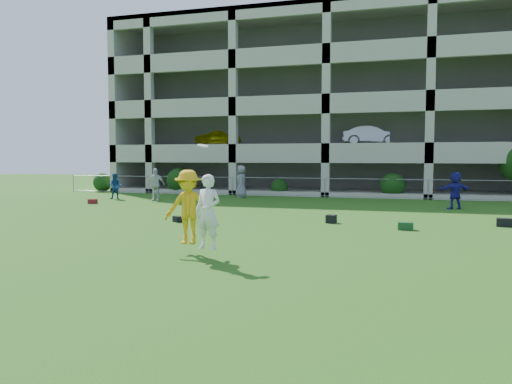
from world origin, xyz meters
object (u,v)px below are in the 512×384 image
(bystander_c, at_px, (241,182))
(bystander_d, at_px, (455,190))
(bystander_b, at_px, (155,185))
(parking_garage, at_px, (342,111))
(bystander_a, at_px, (116,186))
(frisbee_contest, at_px, (192,208))
(crate_d, at_px, (331,219))

(bystander_c, bearing_deg, bystander_d, 53.65)
(bystander_b, relative_size, parking_garage, 0.06)
(bystander_b, height_order, bystander_c, bystander_c)
(bystander_c, bearing_deg, bystander_a, -85.59)
(bystander_d, distance_m, parking_garage, 16.41)
(frisbee_contest, bearing_deg, bystander_c, 104.15)
(crate_d, bearing_deg, parking_garage, 95.64)
(crate_d, relative_size, parking_garage, 0.01)
(bystander_d, height_order, frisbee_contest, frisbee_contest)
(bystander_c, relative_size, parking_garage, 0.07)
(bystander_c, relative_size, crate_d, 5.61)
(bystander_b, xyz_separation_m, parking_garage, (8.77, 13.87, 5.10))
(bystander_a, relative_size, parking_garage, 0.05)
(bystander_a, bearing_deg, bystander_b, -23.49)
(crate_d, bearing_deg, bystander_d, 53.49)
(bystander_b, distance_m, parking_garage, 17.19)
(bystander_c, xyz_separation_m, bystander_d, (11.73, -3.39, -0.10))
(crate_d, relative_size, frisbee_contest, 0.14)
(parking_garage, bearing_deg, crate_d, -84.36)
(bystander_d, bearing_deg, bystander_b, -25.08)
(frisbee_contest, xyz_separation_m, parking_garage, (0.41, 27.82, 4.82))
(bystander_b, height_order, parking_garage, parking_garage)
(bystander_a, height_order, bystander_d, bystander_d)
(bystander_a, relative_size, bystander_b, 0.83)
(bystander_c, distance_m, parking_garage, 12.62)
(parking_garage, bearing_deg, bystander_d, -63.48)
(bystander_b, xyz_separation_m, bystander_d, (15.73, -0.07, -0.03))
(crate_d, bearing_deg, bystander_b, 148.12)
(bystander_c, height_order, crate_d, bystander_c)
(frisbee_contest, height_order, parking_garage, parking_garage)
(bystander_b, distance_m, bystander_d, 15.73)
(bystander_a, distance_m, bystander_c, 7.37)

